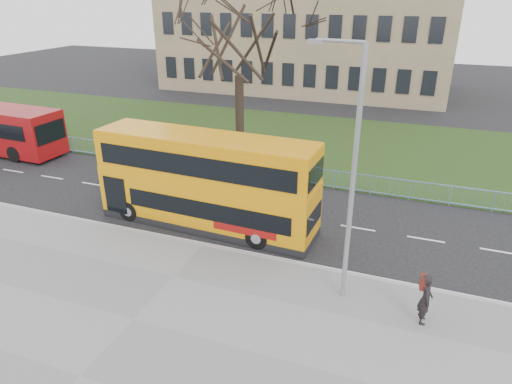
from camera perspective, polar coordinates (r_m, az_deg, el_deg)
ground at (r=21.17m, az=-4.73°, el=-4.83°), size 120.00×120.00×0.00m
pavement at (r=16.34m, az=-15.08°, el=-15.24°), size 80.00×10.50×0.12m
kerb at (r=19.94m, az=-6.62°, el=-6.65°), size 80.00×0.20×0.14m
grass_verge at (r=33.62m, az=5.60°, el=6.30°), size 80.00×15.40×0.08m
guard_railing at (r=26.49m, az=1.23°, el=2.66°), size 40.00×0.12×1.10m
bare_tree at (r=29.19m, az=-2.15°, el=16.28°), size 8.68×8.68×12.40m
civic_building at (r=53.44m, az=6.67°, el=20.40°), size 30.00×15.00×14.00m
yellow_bus at (r=20.78m, az=-6.28°, el=1.57°), size 10.34×2.89×4.29m
pedestrian at (r=16.11m, az=20.42°, el=-12.42°), size 0.48×0.68×1.79m
street_lamp at (r=14.83m, az=11.74°, el=2.69°), size 1.84×0.48×8.74m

